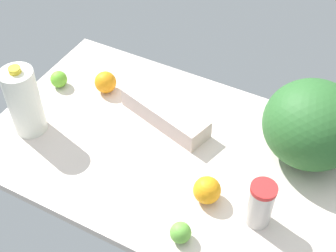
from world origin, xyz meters
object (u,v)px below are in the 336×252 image
Objects in this scene: orange_by_jug at (105,82)px; milk_jug at (24,101)px; egg_carton at (165,113)px; lime_beside_bowl at (59,79)px; orange_near_front at (207,190)px; lime_far_back at (181,233)px; tumbler_cup at (260,204)px; watermelon at (312,124)px.

milk_jug is at bearing -112.95° from orange_by_jug.
lime_beside_bowl is at bearing -160.87° from egg_carton.
milk_jug is 66.03cm from orange_near_front.
egg_carton is at bearing 123.29° from lime_far_back.
tumbler_cup reaches higher than orange_near_front.
orange_near_front is at bearing -179.87° from tumbler_cup.
milk_jug is 4.34× the size of lime_far_back.
tumbler_cup is 1.92× the size of orange_by_jug.
egg_carton is at bearing -170.66° from watermelon.
watermelon is 5.04× the size of lime_far_back.
milk_jug is 31.98cm from orange_by_jug.
lime_far_back is at bearing -92.66° from orange_near_front.
watermelon is at bearing 6.23° from lime_beside_bowl.
orange_by_jug reaches higher than lime_far_back.
orange_near_front is (-20.62, -31.34, -9.27)cm from watermelon.
egg_carton is at bearing 138.42° from orange_near_front.
milk_jug reaches higher than orange_near_front.
milk_jug reaches higher than lime_far_back.
orange_by_jug is at bearing -176.84° from watermelon.
orange_by_jug is (-52.73, 43.03, 0.99)cm from lime_far_back.
tumbler_cup is at bearing 0.85° from milk_jug.
orange_near_front reaches higher than orange_by_jug.
watermelon is 38.65cm from orange_near_front.
milk_jug is 24.89cm from lime_beside_bowl.
lime_far_back is at bearing -40.43° from egg_carton.
lime_beside_bowl is (-86.46, 21.36, -4.64)cm from tumbler_cup.
lime_far_back is at bearing -114.38° from watermelon.
orange_near_front reaches higher than egg_carton.
tumbler_cup is 32.15cm from watermelon.
egg_carton is 47.09cm from lime_far_back.
lime_far_back is (25.85, -39.36, -0.50)cm from egg_carton.
orange_near_front is (-16.00, -0.04, -3.61)cm from tumbler_cup.
milk_jug is at bearing -178.97° from orange_near_front.
orange_by_jug is at bearing -171.50° from egg_carton.
orange_near_front is at bearing 87.34° from lime_far_back.
lime_beside_bowl is (-69.73, 37.18, 0.11)cm from lime_far_back.
lime_beside_bowl is at bearing 151.93° from lime_far_back.
egg_carton reaches higher than lime_far_back.
lime_far_back is at bearing -28.07° from lime_beside_bowl.
milk_jug is at bearing 167.29° from lime_far_back.
milk_jug is 1.70× the size of tumbler_cup.
milk_jug reaches higher than tumbler_cup.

